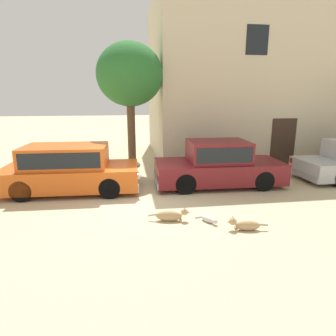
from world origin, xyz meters
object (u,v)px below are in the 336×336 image
object	(u,v)px
stray_dog_spotted	(171,215)
acacia_tree_left	(130,76)
stray_cat	(209,219)
parked_sedan_second	(218,164)
stray_dog_tan	(245,225)
parked_sedan_nearest	(69,168)

from	to	relation	value
stray_dog_spotted	acacia_tree_left	bearing A→B (deg)	109.04
stray_dog_spotted	stray_cat	size ratio (longest dim) A/B	1.81
stray_cat	acacia_tree_left	size ratio (longest dim) A/B	0.11
stray_dog_spotted	parked_sedan_second	bearing A→B (deg)	62.68
stray_dog_spotted	stray_cat	world-z (taller)	stray_dog_spotted
parked_sedan_second	stray_dog_spotted	bearing A→B (deg)	-125.66
stray_dog_spotted	stray_cat	bearing A→B (deg)	-3.97
stray_dog_tan	parked_sedan_second	bearing A→B (deg)	-88.89
parked_sedan_nearest	stray_dog_spotted	distance (m)	4.02
stray_dog_spotted	stray_dog_tan	distance (m)	1.75
parked_sedan_nearest	parked_sedan_second	bearing A→B (deg)	1.67
stray_dog_spotted	stray_cat	distance (m)	0.92
stray_dog_tan	stray_cat	size ratio (longest dim) A/B	1.65
stray_dog_spotted	stray_cat	xyz separation A→B (m)	(0.89, -0.22, -0.07)
parked_sedan_second	stray_dog_tan	size ratio (longest dim) A/B	4.73
parked_sedan_second	acacia_tree_left	xyz separation A→B (m)	(-2.88, 2.36, 3.01)
stray_cat	acacia_tree_left	bearing A→B (deg)	166.03
parked_sedan_nearest	stray_cat	distance (m)	4.84
stray_dog_tan	stray_cat	distance (m)	0.87
parked_sedan_second	acacia_tree_left	bearing A→B (deg)	142.00
parked_sedan_second	acacia_tree_left	world-z (taller)	acacia_tree_left
parked_sedan_nearest	stray_dog_tan	distance (m)	5.70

